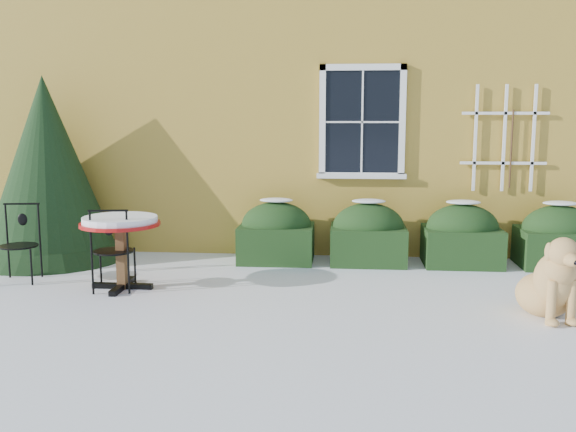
# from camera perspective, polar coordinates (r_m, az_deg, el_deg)

# --- Properties ---
(ground) EXTENTS (80.00, 80.00, 0.00)m
(ground) POSITION_cam_1_polar(r_m,az_deg,el_deg) (6.75, -0.74, -8.89)
(ground) COLOR white
(ground) RESTS_ON ground
(house) EXTENTS (12.40, 8.40, 6.40)m
(house) POSITION_cam_1_polar(r_m,az_deg,el_deg) (13.46, 2.26, 13.79)
(house) COLOR gold
(house) RESTS_ON ground
(hedge_row) EXTENTS (4.95, 0.80, 0.91)m
(hedge_row) POSITION_cam_1_polar(r_m,az_deg,el_deg) (9.15, 11.20, -1.73)
(hedge_row) COLOR black
(hedge_row) RESTS_ON ground
(evergreen_shrub) EXTENTS (2.17, 2.17, 2.63)m
(evergreen_shrub) POSITION_cam_1_polar(r_m,az_deg,el_deg) (9.86, -20.56, 2.48)
(evergreen_shrub) COLOR black
(evergreen_shrub) RESTS_ON ground
(bistro_table) EXTENTS (0.95, 0.95, 0.88)m
(bistro_table) POSITION_cam_1_polar(r_m,az_deg,el_deg) (7.88, -14.69, -1.11)
(bistro_table) COLOR black
(bistro_table) RESTS_ON ground
(patio_chair_near) EXTENTS (0.51, 0.50, 1.00)m
(patio_chair_near) POSITION_cam_1_polar(r_m,az_deg,el_deg) (7.87, -15.32, -2.87)
(patio_chair_near) COLOR black
(patio_chair_near) RESTS_ON ground
(patio_chair_far) EXTENTS (0.50, 0.49, 0.97)m
(patio_chair_far) POSITION_cam_1_polar(r_m,az_deg,el_deg) (8.73, -22.75, -2.21)
(patio_chair_far) COLOR black
(patio_chair_far) RESTS_ON ground
(dog) EXTENTS (0.67, 1.02, 0.90)m
(dog) POSITION_cam_1_polar(r_m,az_deg,el_deg) (7.12, 22.38, -5.59)
(dog) COLOR tan
(dog) RESTS_ON ground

